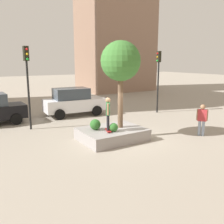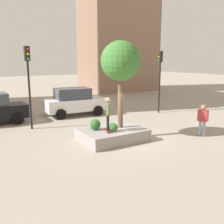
{
  "view_description": "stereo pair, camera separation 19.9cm",
  "coord_description": "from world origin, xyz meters",
  "px_view_note": "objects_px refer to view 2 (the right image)",
  "views": [
    {
      "loc": [
        -7.31,
        -10.69,
        4.16
      ],
      "look_at": [
        -0.51,
        0.22,
        1.51
      ],
      "focal_mm": 40.29,
      "sensor_mm": 36.0,
      "label": 1
    },
    {
      "loc": [
        -7.14,
        -10.79,
        4.16
      ],
      "look_at": [
        -0.51,
        0.22,
        1.51
      ],
      "focal_mm": 40.29,
      "sensor_mm": 36.0,
      "label": 2
    }
  ],
  "objects_px": {
    "planter_ledge": "(112,134)",
    "police_car": "(75,101)",
    "skateboarder": "(108,111)",
    "traffic_light_median": "(28,74)",
    "plaza_tree": "(121,62)",
    "bystander_watching": "(203,118)",
    "skateboard": "(108,130)",
    "traffic_light_corner": "(160,71)"
  },
  "relations": [
    {
      "from": "skateboard",
      "to": "bystander_watching",
      "type": "relative_size",
      "value": 0.46
    },
    {
      "from": "skateboard",
      "to": "traffic_light_corner",
      "type": "relative_size",
      "value": 0.17
    },
    {
      "from": "planter_ledge",
      "to": "traffic_light_corner",
      "type": "xyz_separation_m",
      "value": [
        6.91,
        4.17,
        2.99
      ]
    },
    {
      "from": "traffic_light_median",
      "to": "skateboard",
      "type": "bearing_deg",
      "value": -60.31
    },
    {
      "from": "planter_ledge",
      "to": "plaza_tree",
      "type": "distance_m",
      "value": 3.81
    },
    {
      "from": "skateboard",
      "to": "plaza_tree",
      "type": "bearing_deg",
      "value": 19.3
    },
    {
      "from": "planter_ledge",
      "to": "plaza_tree",
      "type": "xyz_separation_m",
      "value": [
        0.53,
        0.02,
        3.77
      ]
    },
    {
      "from": "bystander_watching",
      "to": "plaza_tree",
      "type": "bearing_deg",
      "value": 153.71
    },
    {
      "from": "plaza_tree",
      "to": "skateboarder",
      "type": "relative_size",
      "value": 2.74
    },
    {
      "from": "planter_ledge",
      "to": "police_car",
      "type": "distance_m",
      "value": 6.81
    },
    {
      "from": "plaza_tree",
      "to": "skateboard",
      "type": "relative_size",
      "value": 5.55
    },
    {
      "from": "traffic_light_median",
      "to": "plaza_tree",
      "type": "bearing_deg",
      "value": -50.08
    },
    {
      "from": "traffic_light_corner",
      "to": "traffic_light_median",
      "type": "relative_size",
      "value": 0.98
    },
    {
      "from": "planter_ledge",
      "to": "skateboard",
      "type": "distance_m",
      "value": 0.66
    },
    {
      "from": "planter_ledge",
      "to": "skateboard",
      "type": "bearing_deg",
      "value": -143.52
    },
    {
      "from": "planter_ledge",
      "to": "police_car",
      "type": "bearing_deg",
      "value": 83.91
    },
    {
      "from": "police_car",
      "to": "bystander_watching",
      "type": "height_order",
      "value": "police_car"
    },
    {
      "from": "plaza_tree",
      "to": "skateboard",
      "type": "height_order",
      "value": "plaza_tree"
    },
    {
      "from": "planter_ledge",
      "to": "plaza_tree",
      "type": "bearing_deg",
      "value": 1.65
    },
    {
      "from": "planter_ledge",
      "to": "traffic_light_corner",
      "type": "distance_m",
      "value": 8.61
    },
    {
      "from": "plaza_tree",
      "to": "police_car",
      "type": "xyz_separation_m",
      "value": [
        0.18,
        6.71,
        -3.01
      ]
    },
    {
      "from": "planter_ledge",
      "to": "traffic_light_corner",
      "type": "height_order",
      "value": "traffic_light_corner"
    },
    {
      "from": "skateboarder",
      "to": "traffic_light_corner",
      "type": "height_order",
      "value": "traffic_light_corner"
    },
    {
      "from": "police_car",
      "to": "traffic_light_median",
      "type": "xyz_separation_m",
      "value": [
        -3.85,
        -2.32,
        2.29
      ]
    },
    {
      "from": "plaza_tree",
      "to": "traffic_light_median",
      "type": "xyz_separation_m",
      "value": [
        -3.67,
        4.39,
        -0.72
      ]
    },
    {
      "from": "skateboarder",
      "to": "traffic_light_median",
      "type": "relative_size",
      "value": 0.33
    },
    {
      "from": "plaza_tree",
      "to": "bystander_watching",
      "type": "bearing_deg",
      "value": -26.29
    },
    {
      "from": "planter_ledge",
      "to": "bystander_watching",
      "type": "relative_size",
      "value": 1.85
    },
    {
      "from": "traffic_light_median",
      "to": "bystander_watching",
      "type": "bearing_deg",
      "value": -39.51
    },
    {
      "from": "bystander_watching",
      "to": "planter_ledge",
      "type": "bearing_deg",
      "value": 156.55
    },
    {
      "from": "traffic_light_corner",
      "to": "traffic_light_median",
      "type": "height_order",
      "value": "traffic_light_median"
    },
    {
      "from": "planter_ledge",
      "to": "skateboard",
      "type": "height_order",
      "value": "skateboard"
    },
    {
      "from": "skateboard",
      "to": "skateboarder",
      "type": "distance_m",
      "value": 0.98
    },
    {
      "from": "plaza_tree",
      "to": "traffic_light_corner",
      "type": "xyz_separation_m",
      "value": [
        6.38,
        4.16,
        -0.78
      ]
    },
    {
      "from": "bystander_watching",
      "to": "skateboard",
      "type": "bearing_deg",
      "value": 161.62
    },
    {
      "from": "planter_ledge",
      "to": "police_car",
      "type": "relative_size",
      "value": 0.71
    },
    {
      "from": "police_car",
      "to": "traffic_light_median",
      "type": "distance_m",
      "value": 5.05
    },
    {
      "from": "plaza_tree",
      "to": "traffic_light_corner",
      "type": "distance_m",
      "value": 7.65
    },
    {
      "from": "traffic_light_corner",
      "to": "plaza_tree",
      "type": "bearing_deg",
      "value": -146.9
    },
    {
      "from": "skateboard",
      "to": "planter_ledge",
      "type": "bearing_deg",
      "value": 36.48
    },
    {
      "from": "skateboard",
      "to": "police_car",
      "type": "distance_m",
      "value": 7.16
    },
    {
      "from": "skateboard",
      "to": "skateboarder",
      "type": "height_order",
      "value": "skateboarder"
    }
  ]
}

